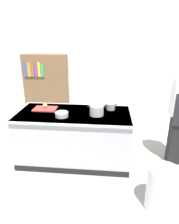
# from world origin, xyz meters

# --- Properties ---
(ground_plane) EXTENTS (10.00, 10.00, 0.00)m
(ground_plane) POSITION_xyz_m (0.00, 0.00, 0.00)
(ground_plane) COLOR #9E9991
(back_wall) EXTENTS (6.40, 0.12, 3.00)m
(back_wall) POSITION_xyz_m (0.00, 2.10, 1.50)
(back_wall) COLOR white
(back_wall) RESTS_ON ground_plane
(counter_island) EXTENTS (1.98, 0.98, 0.90)m
(counter_island) POSITION_xyz_m (0.00, -0.00, 0.47)
(counter_island) COLOR #B7BABF
(counter_island) RESTS_ON ground_plane
(cutting_board) EXTENTS (0.40, 0.28, 0.02)m
(cutting_board) POSITION_xyz_m (-0.53, 0.13, 0.91)
(cutting_board) COLOR red
(cutting_board) RESTS_ON counter_island
(onion) EXTENTS (0.08, 0.08, 0.08)m
(onion) POSITION_xyz_m (-0.54, 0.15, 0.96)
(onion) COLOR tan
(onion) RESTS_ON cutting_board
(stock_pot) EXTENTS (0.30, 0.23, 0.16)m
(stock_pot) POSITION_xyz_m (0.39, -0.06, 0.98)
(stock_pot) COLOR #B7BABF
(stock_pot) RESTS_ON counter_island
(sauce_pan) EXTENTS (0.22, 0.15, 0.11)m
(sauce_pan) POSITION_xyz_m (0.62, 0.23, 0.96)
(sauce_pan) COLOR #99999E
(sauce_pan) RESTS_ON counter_island
(mixing_bowl) EXTENTS (0.21, 0.21, 0.08)m
(mixing_bowl) POSITION_xyz_m (-0.16, -0.18, 0.94)
(mixing_bowl) COLOR #B7BABF
(mixing_bowl) RESTS_ON counter_island
(trash_bin) EXTENTS (0.40, 0.40, 0.60)m
(trash_bin) POSITION_xyz_m (1.30, -1.03, 0.30)
(trash_bin) COLOR white
(trash_bin) RESTS_ON ground_plane
(bookshelf) EXTENTS (1.10, 0.31, 1.70)m
(bookshelf) POSITION_xyz_m (-1.02, 1.80, 0.85)
(bookshelf) COLOR brown
(bookshelf) RESTS_ON ground_plane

